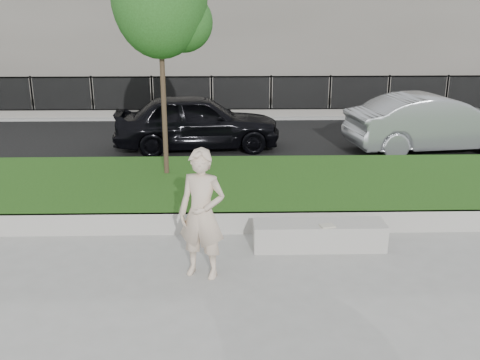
{
  "coord_description": "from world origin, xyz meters",
  "views": [
    {
      "loc": [
        -0.07,
        -7.84,
        3.78
      ],
      "look_at": [
        0.17,
        1.2,
        0.96
      ],
      "focal_mm": 40.0,
      "sensor_mm": 36.0,
      "label": 1
    }
  ],
  "objects_px": {
    "stone_bench": "(319,235)",
    "young_tree": "(163,0)",
    "man": "(202,214)",
    "car_dark": "(197,121)",
    "book": "(327,226)",
    "car_silver": "(435,123)"
  },
  "relations": [
    {
      "from": "stone_bench",
      "to": "car_dark",
      "type": "bearing_deg",
      "value": 109.08
    },
    {
      "from": "man",
      "to": "young_tree",
      "type": "bearing_deg",
      "value": 121.48
    },
    {
      "from": "stone_bench",
      "to": "man",
      "type": "distance_m",
      "value": 2.25
    },
    {
      "from": "stone_bench",
      "to": "young_tree",
      "type": "xyz_separation_m",
      "value": [
        -2.8,
        3.21,
        3.83
      ]
    },
    {
      "from": "man",
      "to": "stone_bench",
      "type": "bearing_deg",
      "value": 45.3
    },
    {
      "from": "young_tree",
      "to": "car_dark",
      "type": "xyz_separation_m",
      "value": [
        0.43,
        3.63,
        -3.21
      ]
    },
    {
      "from": "stone_bench",
      "to": "car_silver",
      "type": "distance_m",
      "value": 7.74
    },
    {
      "from": "stone_bench",
      "to": "book",
      "type": "height_order",
      "value": "book"
    },
    {
      "from": "young_tree",
      "to": "car_dark",
      "type": "height_order",
      "value": "young_tree"
    },
    {
      "from": "car_silver",
      "to": "car_dark",
      "type": "bearing_deg",
      "value": 78.26
    },
    {
      "from": "stone_bench",
      "to": "car_silver",
      "type": "relative_size",
      "value": 0.45
    },
    {
      "from": "stone_bench",
      "to": "car_dark",
      "type": "distance_m",
      "value": 7.27
    },
    {
      "from": "young_tree",
      "to": "car_silver",
      "type": "bearing_deg",
      "value": 24.12
    },
    {
      "from": "stone_bench",
      "to": "young_tree",
      "type": "bearing_deg",
      "value": 131.09
    },
    {
      "from": "book",
      "to": "man",
      "type": "bearing_deg",
      "value": -172.21
    },
    {
      "from": "book",
      "to": "car_silver",
      "type": "bearing_deg",
      "value": 44.26
    },
    {
      "from": "man",
      "to": "car_dark",
      "type": "bearing_deg",
      "value": 112.7
    },
    {
      "from": "man",
      "to": "young_tree",
      "type": "height_order",
      "value": "young_tree"
    },
    {
      "from": "man",
      "to": "book",
      "type": "bearing_deg",
      "value": 40.13
    },
    {
      "from": "book",
      "to": "car_dark",
      "type": "relative_size",
      "value": 0.05
    },
    {
      "from": "car_silver",
      "to": "stone_bench",
      "type": "bearing_deg",
      "value": 138.09
    },
    {
      "from": "book",
      "to": "car_silver",
      "type": "distance_m",
      "value": 7.81
    }
  ]
}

